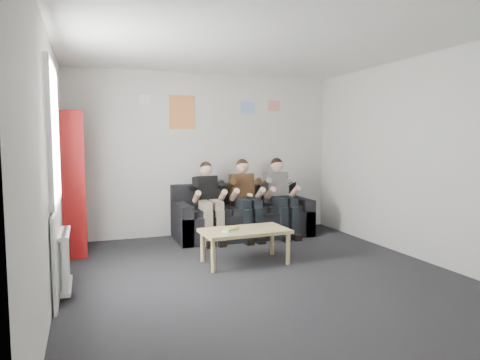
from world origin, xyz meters
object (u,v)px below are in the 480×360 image
at_px(sofa, 242,218).
at_px(bookshelf, 75,183).
at_px(coffee_table, 245,233).
at_px(person_left, 209,202).
at_px(person_middle, 246,199).
at_px(person_right, 281,197).

distance_m(sofa, bookshelf, 2.66).
height_order(coffee_table, person_left, person_left).
relative_size(coffee_table, person_middle, 0.86).
xyz_separation_m(coffee_table, person_middle, (0.51, 1.30, 0.26)).
bearing_deg(coffee_table, person_left, 94.91).
height_order(bookshelf, person_left, bookshelf).
relative_size(sofa, coffee_table, 2.01).
bearing_deg(person_left, bookshelf, 171.44).
relative_size(bookshelf, coffee_table, 1.78).
distance_m(sofa, person_middle, 0.39).
bearing_deg(sofa, coffee_table, -108.71).
xyz_separation_m(sofa, person_middle, (-0.00, -0.20, 0.34)).
relative_size(person_middle, person_right, 0.99).
distance_m(person_left, person_right, 1.24).
bearing_deg(person_right, person_middle, 177.83).
xyz_separation_m(person_middle, person_right, (0.62, -0.00, 0.00)).
xyz_separation_m(bookshelf, person_middle, (2.57, -0.05, -0.34)).
distance_m(sofa, person_right, 0.74).
bearing_deg(person_middle, coffee_table, -107.72).
height_order(sofa, person_middle, person_middle).
height_order(coffee_table, person_right, person_right).
height_order(sofa, person_left, person_left).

